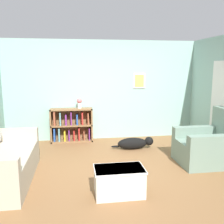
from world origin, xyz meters
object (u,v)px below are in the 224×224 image
Objects in this scene: recliner_chair at (209,146)px; vase at (79,103)px; bookshelf at (71,126)px; dog at (135,143)px; coffee_table at (119,180)px.

vase reaches higher than recliner_chair.
bookshelf is at bearing 144.96° from recliner_chair.
bookshelf is at bearing 175.37° from vase.
vase is at bearing -4.63° from bookshelf.
recliner_chair reaches higher than dog.
bookshelf is 3.01m from coffee_table.
dog is (1.49, -0.86, -0.27)m from bookshelf.
vase is (-0.52, 2.89, 0.79)m from coffee_table.
vase reaches higher than bookshelf.
dog is at bearing 139.76° from recliner_chair.
bookshelf is at bearing 149.94° from dog.
recliner_chair is 2.23m from coffee_table.
coffee_table is 2.87× the size of vase.
bookshelf reaches higher than dog.
coffee_table is at bearing -79.75° from vase.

